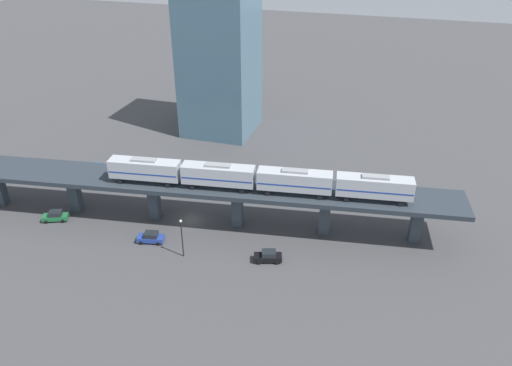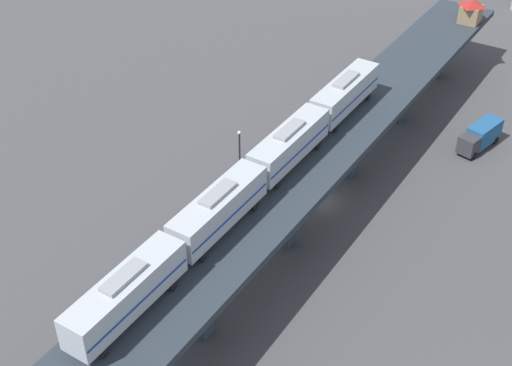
{
  "view_description": "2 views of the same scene",
  "coord_description": "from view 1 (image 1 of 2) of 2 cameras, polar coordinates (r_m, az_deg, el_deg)",
  "views": [
    {
      "loc": [
        -67.72,
        -32.9,
        49.22
      ],
      "look_at": [
        0.28,
        -12.06,
        9.47
      ],
      "focal_mm": 35.0,
      "sensor_mm": 36.0,
      "label": 1
    },
    {
      "loc": [
        36.36,
        -54.38,
        50.27
      ],
      "look_at": [
        0.28,
        -12.06,
        9.47
      ],
      "focal_mm": 50.0,
      "sensor_mm": 36.0,
      "label": 2
    }
  ],
  "objects": [
    {
      "name": "delivery_truck",
      "position": [
        105.3,
        -16.68,
        1.09
      ],
      "size": [
        2.87,
        7.36,
        3.2
      ],
      "color": "#333338",
      "rests_on": "ground"
    },
    {
      "name": "ground_plane",
      "position": [
        89.95,
        -7.44,
        -4.25
      ],
      "size": [
        400.0,
        400.0,
        0.0
      ],
      "primitive_type": "plane",
      "color": "#424244"
    },
    {
      "name": "elevated_viaduct",
      "position": [
        86.35,
        -7.61,
        -0.48
      ],
      "size": [
        21.08,
        92.28,
        7.97
      ],
      "color": "#283039",
      "rests_on": "ground"
    },
    {
      "name": "street_car_green",
      "position": [
        95.55,
        -21.96,
        -3.52
      ],
      "size": [
        3.33,
        4.75,
        1.89
      ],
      "color": "#1E6638",
      "rests_on": "ground"
    },
    {
      "name": "street_lamp",
      "position": [
        79.16,
        -8.47,
        -5.91
      ],
      "size": [
        0.44,
        0.44,
        6.94
      ],
      "color": "black",
      "rests_on": "ground"
    },
    {
      "name": "subway_train",
      "position": [
        80.97,
        -0.0,
        0.64
      ],
      "size": [
        9.69,
        49.71,
        4.45
      ],
      "color": "#ADB2BA",
      "rests_on": "elevated_viaduct"
    },
    {
      "name": "street_car_blue",
      "position": [
        85.09,
        -11.93,
        -6.1
      ],
      "size": [
        2.68,
        4.68,
        1.89
      ],
      "color": "#233D93",
      "rests_on": "ground"
    },
    {
      "name": "street_car_black",
      "position": [
        79.2,
        1.4,
        -8.37
      ],
      "size": [
        2.99,
        4.73,
        1.89
      ],
      "color": "black",
      "rests_on": "ground"
    },
    {
      "name": "office_tower",
      "position": [
        120.18,
        -4.2,
        14.07
      ],
      "size": [
        16.0,
        16.0,
        36.0
      ],
      "color": "slate",
      "rests_on": "ground"
    }
  ]
}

